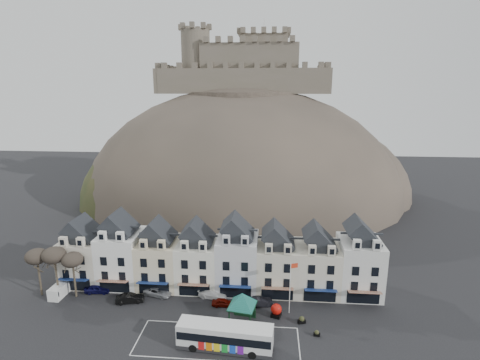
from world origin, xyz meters
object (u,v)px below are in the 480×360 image
bus (225,335)px  bus_shelter (242,300)px  flagpole (291,284)px  white_van (60,290)px  car_white (212,294)px  car_charcoal (260,302)px  car_navy (97,289)px  car_maroon (223,302)px  red_buoy (276,310)px  car_silver (158,292)px  car_black (130,298)px

bus → bus_shelter: size_ratio=1.72×
flagpole → white_van: (-37.90, 1.84, -3.86)m
car_white → car_charcoal: size_ratio=1.09×
bus → car_white: 12.67m
white_van → car_navy: white_van is taller
bus_shelter → car_maroon: bearing=139.7°
white_van → car_charcoal: size_ratio=1.01×
bus_shelter → flagpole: flagpole is taller
car_navy → bus_shelter: bearing=-108.7°
car_charcoal → red_buoy: bearing=-150.1°
car_silver → car_charcoal: 17.11m
flagpole → car_maroon: bearing=174.7°
car_navy → car_silver: bearing=-94.5°
bus_shelter → red_buoy: (5.00, 1.92, -2.68)m
car_white → car_charcoal: (7.82, -1.71, 0.03)m
car_black → car_navy: bearing=55.0°
car_charcoal → car_white: bearing=63.3°
flagpole → white_van: bearing=177.2°
flagpole → car_charcoal: 6.41m
bus_shelter → car_navy: size_ratio=1.76×
bus → bus_shelter: bus_shelter is taller
car_charcoal → car_black: bearing=77.8°
car_maroon → car_black: bearing=90.8°
car_navy → car_maroon: (21.68, -2.21, -0.10)m
white_van → car_silver: 16.27m
car_black → car_maroon: bearing=-103.6°
car_silver → flagpole: bearing=-83.9°
car_navy → car_silver: 10.40m
bus_shelter → white_van: bus_shelter is taller
red_buoy → white_van: size_ratio=0.47×
white_van → car_white: (25.41, 1.39, -0.29)m
bus → car_silver: (-12.79, 12.09, -1.31)m
white_van → car_charcoal: white_van is taller
car_black → car_silver: 4.57m
red_buoy → car_charcoal: red_buoy is taller
car_white → car_maroon: 3.07m
car_white → car_charcoal: bearing=-93.2°
flagpole → car_black: size_ratio=1.91×
bus_shelter → car_white: (-5.40, 6.28, -3.05)m
car_white → car_navy: bearing=99.3°
bus → car_black: (-16.61, 9.59, -1.24)m
red_buoy → car_navy: size_ratio=0.49×
red_buoy → car_maroon: size_ratio=0.57×
bus → car_black: 19.22m
flagpole → car_charcoal: flagpole is taller
car_navy → car_white: size_ratio=0.90×
white_van → car_charcoal: (33.23, -0.32, -0.27)m
flagpole → white_van: 38.14m
white_van → car_maroon: bearing=0.6°
white_van → car_navy: size_ratio=1.02×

